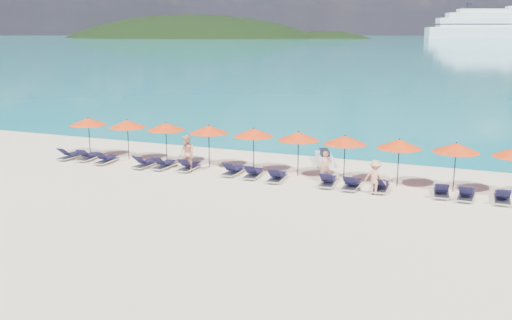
% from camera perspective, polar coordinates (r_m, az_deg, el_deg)
% --- Properties ---
extents(ground, '(1400.00, 1400.00, 0.00)m').
position_cam_1_polar(ground, '(24.14, -2.70, -4.23)').
color(ground, beige).
extents(sea, '(1600.00, 1300.00, 0.01)m').
position_cam_1_polar(sea, '(681.03, 21.87, 11.25)').
color(sea, '#1FA9B2').
rests_on(sea, ground).
extents(headland_main, '(374.00, 242.00, 126.50)m').
position_cam_1_polar(headland_main, '(642.36, -6.72, 8.63)').
color(headland_main, black).
rests_on(headland_main, ground).
extents(headland_small, '(162.00, 126.00, 85.50)m').
position_cam_1_polar(headland_small, '(603.96, 6.93, 8.65)').
color(headland_small, black).
rests_on(headland_small, ground).
extents(cruise_ship, '(148.72, 69.72, 41.45)m').
position_cam_1_polar(cruise_ship, '(636.49, 23.51, 12.04)').
color(cruise_ship, white).
rests_on(cruise_ship, ground).
extents(jetski, '(1.54, 2.28, 0.76)m').
position_cam_1_polar(jetski, '(31.15, 6.85, 0.17)').
color(jetski, silver).
rests_on(jetski, ground).
extents(beachgoer_a, '(0.64, 0.52, 1.53)m').
position_cam_1_polar(beachgoer_a, '(27.18, 6.99, -0.71)').
color(beachgoer_a, tan).
rests_on(beachgoer_a, ground).
extents(beachgoer_b, '(1.07, 0.96, 1.91)m').
position_cam_1_polar(beachgoer_b, '(29.26, -6.92, 0.64)').
color(beachgoer_b, tan).
rests_on(beachgoer_b, ground).
extents(beachgoer_c, '(1.08, 0.64, 1.56)m').
position_cam_1_polar(beachgoer_c, '(25.56, 11.82, -1.72)').
color(beachgoer_c, tan).
rests_on(beachgoer_c, ground).
extents(umbrella_0, '(2.10, 2.10, 2.28)m').
position_cam_1_polar(umbrella_0, '(33.98, -16.43, 3.71)').
color(umbrella_0, black).
rests_on(umbrella_0, ground).
extents(umbrella_1, '(2.10, 2.10, 2.28)m').
position_cam_1_polar(umbrella_1, '(32.58, -12.74, 3.55)').
color(umbrella_1, black).
rests_on(umbrella_1, ground).
extents(umbrella_2, '(2.10, 2.10, 2.28)m').
position_cam_1_polar(umbrella_2, '(31.24, -9.02, 3.32)').
color(umbrella_2, black).
rests_on(umbrella_2, ground).
extents(umbrella_3, '(2.10, 2.10, 2.28)m').
position_cam_1_polar(umbrella_3, '(30.05, -4.75, 3.07)').
color(umbrella_3, black).
rests_on(umbrella_3, ground).
extents(umbrella_4, '(2.10, 2.10, 2.28)m').
position_cam_1_polar(umbrella_4, '(29.03, -0.25, 2.77)').
color(umbrella_4, black).
rests_on(umbrella_4, ground).
extents(umbrella_5, '(2.10, 2.10, 2.28)m').
position_cam_1_polar(umbrella_5, '(28.08, 4.27, 2.39)').
color(umbrella_5, black).
rests_on(umbrella_5, ground).
extents(umbrella_6, '(2.10, 2.10, 2.28)m').
position_cam_1_polar(umbrella_6, '(27.34, 8.90, 1.99)').
color(umbrella_6, black).
rests_on(umbrella_6, ground).
extents(umbrella_7, '(2.10, 2.10, 2.28)m').
position_cam_1_polar(umbrella_7, '(26.88, 14.14, 1.58)').
color(umbrella_7, black).
rests_on(umbrella_7, ground).
extents(umbrella_8, '(2.10, 2.10, 2.28)m').
position_cam_1_polar(umbrella_8, '(26.73, 19.39, 1.17)').
color(umbrella_8, black).
rests_on(umbrella_8, ground).
extents(lounger_0, '(0.75, 1.74, 0.66)m').
position_cam_1_polar(lounger_0, '(33.76, -18.04, 0.47)').
color(lounger_0, silver).
rests_on(lounger_0, ground).
extents(lounger_1, '(0.78, 1.75, 0.66)m').
position_cam_1_polar(lounger_1, '(33.15, -16.39, 0.36)').
color(lounger_1, silver).
rests_on(lounger_1, ground).
extents(lounger_2, '(0.74, 1.74, 0.66)m').
position_cam_1_polar(lounger_2, '(32.13, -14.75, 0.08)').
color(lounger_2, silver).
rests_on(lounger_2, ground).
extents(lounger_3, '(0.71, 1.73, 0.66)m').
position_cam_1_polar(lounger_3, '(30.71, -11.00, -0.31)').
color(lounger_3, silver).
rests_on(lounger_3, ground).
extents(lounger_4, '(0.65, 1.71, 0.66)m').
position_cam_1_polar(lounger_4, '(30.25, -9.17, -0.43)').
color(lounger_4, silver).
rests_on(lounger_4, ground).
extents(lounger_5, '(0.62, 1.70, 0.66)m').
position_cam_1_polar(lounger_5, '(29.68, -6.70, -0.61)').
color(lounger_5, silver).
rests_on(lounger_5, ground).
extents(lounger_6, '(0.66, 1.71, 0.66)m').
position_cam_1_polar(lounger_6, '(28.60, -2.27, -1.04)').
color(lounger_6, silver).
rests_on(lounger_6, ground).
extents(lounger_7, '(0.76, 1.75, 0.66)m').
position_cam_1_polar(lounger_7, '(28.07, -0.25, -1.30)').
color(lounger_7, silver).
rests_on(lounger_7, ground).
extents(lounger_8, '(0.75, 1.74, 0.66)m').
position_cam_1_polar(lounger_8, '(27.40, 2.12, -1.66)').
color(lounger_8, silver).
rests_on(lounger_8, ground).
extents(lounger_9, '(0.78, 1.75, 0.66)m').
position_cam_1_polar(lounger_9, '(26.77, 7.21, -2.09)').
color(lounger_9, silver).
rests_on(lounger_9, ground).
extents(lounger_10, '(0.66, 1.71, 0.66)m').
position_cam_1_polar(lounger_10, '(26.41, 9.55, -2.37)').
color(lounger_10, silver).
rests_on(lounger_10, ground).
extents(lounger_11, '(0.68, 1.72, 0.66)m').
position_cam_1_polar(lounger_11, '(26.28, 12.35, -2.57)').
color(lounger_11, silver).
rests_on(lounger_11, ground).
extents(lounger_12, '(0.79, 1.75, 0.66)m').
position_cam_1_polar(lounger_12, '(26.18, 18.05, -2.97)').
color(lounger_12, silver).
rests_on(lounger_12, ground).
extents(lounger_13, '(0.70, 1.73, 0.66)m').
position_cam_1_polar(lounger_13, '(26.04, 20.28, -3.23)').
color(lounger_13, silver).
rests_on(lounger_13, ground).
extents(lounger_14, '(0.67, 1.72, 0.66)m').
position_cam_1_polar(lounger_14, '(26.15, 23.41, -3.43)').
color(lounger_14, silver).
rests_on(lounger_14, ground).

